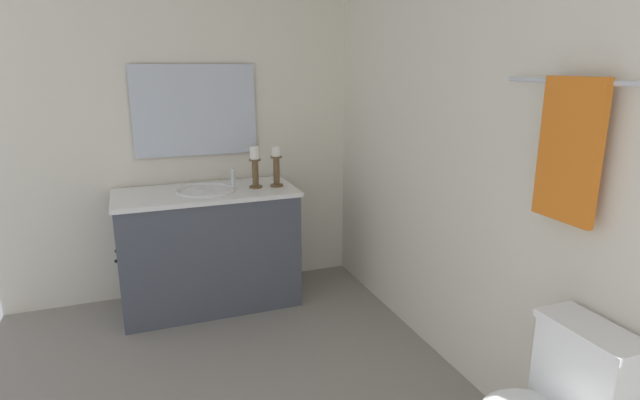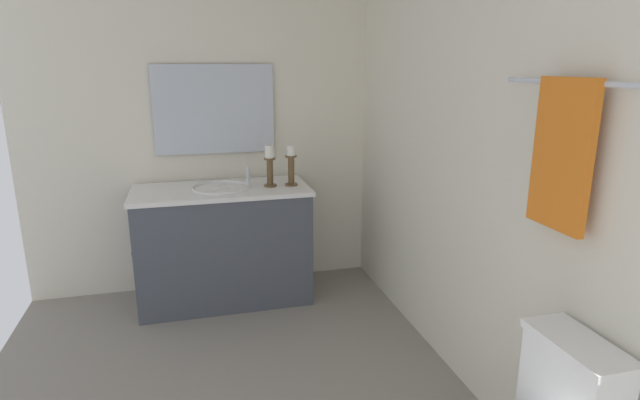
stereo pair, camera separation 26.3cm
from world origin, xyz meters
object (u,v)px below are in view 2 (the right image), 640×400
object	(u,v)px
candle_holder_tall	(291,165)
towel_bar	(575,83)
vanity_cabinet	(224,244)
candle_holder_short	(270,165)
sink_basin	(221,193)
mirror	(214,110)
towel_near_vanity	(562,155)

from	to	relation	value
candle_holder_tall	towel_bar	world-z (taller)	towel_bar
towel_bar	candle_holder_tall	bearing A→B (deg)	-162.27
vanity_cabinet	towel_bar	world-z (taller)	towel_bar
candle_holder_short	towel_bar	bearing A→B (deg)	21.53
sink_basin	mirror	world-z (taller)	mirror
sink_basin	towel_near_vanity	world-z (taller)	towel_near_vanity
candle_holder_short	towel_near_vanity	distance (m)	2.11
vanity_cabinet	towel_near_vanity	xyz separation A→B (m)	(1.97, 1.09, 0.93)
vanity_cabinet	towel_bar	xyz separation A→B (m)	(1.97, 1.11, 1.18)
sink_basin	candle_holder_tall	world-z (taller)	candle_holder_tall
vanity_cabinet	candle_holder_short	xyz separation A→B (m)	(0.03, 0.34, 0.57)
sink_basin	towel_bar	size ratio (longest dim) A/B	0.53
mirror	candle_holder_tall	size ratio (longest dim) A/B	3.04
vanity_cabinet	mirror	bearing A→B (deg)	179.99
vanity_cabinet	mirror	xyz separation A→B (m)	(-0.28, 0.00, 0.93)
candle_holder_tall	candle_holder_short	distance (m)	0.15
vanity_cabinet	mirror	size ratio (longest dim) A/B	1.43
mirror	towel_bar	xyz separation A→B (m)	(2.25, 1.11, 0.25)
candle_holder_short	towel_near_vanity	xyz separation A→B (m)	(1.94, 0.75, 0.36)
candle_holder_short	sink_basin	bearing A→B (deg)	-94.97
mirror	towel_bar	world-z (taller)	mirror
sink_basin	towel_near_vanity	distance (m)	2.32
sink_basin	candle_holder_short	world-z (taller)	candle_holder_short
sink_basin	candle_holder_short	size ratio (longest dim) A/B	1.39
candle_holder_short	mirror	bearing A→B (deg)	-132.17
towel_near_vanity	candle_holder_short	bearing A→B (deg)	-158.93
vanity_cabinet	sink_basin	size ratio (longest dim) A/B	3.04
vanity_cabinet	sink_basin	distance (m)	0.38
mirror	towel_near_vanity	distance (m)	2.50
towel_bar	towel_near_vanity	world-z (taller)	towel_near_vanity
sink_basin	mirror	distance (m)	0.62
sink_basin	candle_holder_tall	size ratio (longest dim) A/B	1.43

